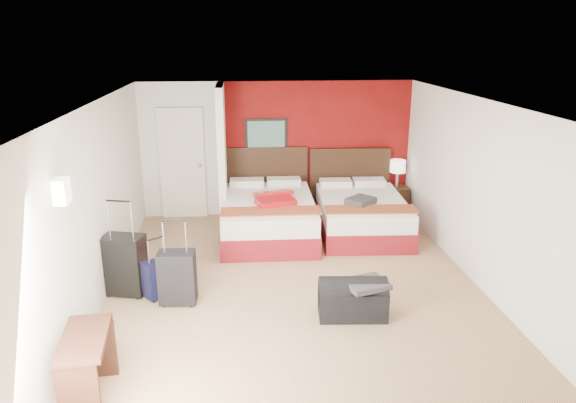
{
  "coord_description": "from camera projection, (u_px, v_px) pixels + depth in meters",
  "views": [
    {
      "loc": [
        -0.72,
        -6.42,
        3.3
      ],
      "look_at": [
        -0.03,
        0.8,
        1.0
      ],
      "focal_mm": 32.99,
      "sensor_mm": 36.0,
      "label": 1
    }
  ],
  "objects": [
    {
      "name": "ground",
      "position": [
        296.0,
        290.0,
        7.16
      ],
      "size": [
        6.5,
        6.5,
        0.0
      ],
      "primitive_type": "plane",
      "color": "tan",
      "rests_on": "ground"
    },
    {
      "name": "room_walls",
      "position": [
        194.0,
        176.0,
        7.99
      ],
      "size": [
        5.02,
        6.52,
        2.5
      ],
      "color": "white",
      "rests_on": "ground"
    },
    {
      "name": "red_accent_panel",
      "position": [
        317.0,
        149.0,
        9.91
      ],
      "size": [
        3.5,
        0.04,
        2.5
      ],
      "primitive_type": "cube",
      "color": "maroon",
      "rests_on": "ground"
    },
    {
      "name": "partition_wall",
      "position": [
        222.0,
        158.0,
        9.16
      ],
      "size": [
        0.12,
        1.2,
        2.5
      ],
      "primitive_type": "cube",
      "color": "silver",
      "rests_on": "ground"
    },
    {
      "name": "entry_door",
      "position": [
        182.0,
        164.0,
        9.72
      ],
      "size": [
        0.82,
        0.06,
        2.05
      ],
      "primitive_type": "cube",
      "color": "silver",
      "rests_on": "ground"
    },
    {
      "name": "bed_left",
      "position": [
        269.0,
        218.0,
        8.96
      ],
      "size": [
        1.59,
        2.23,
        0.66
      ],
      "primitive_type": "cube",
      "rotation": [
        0.0,
        0.0,
        -0.03
      ],
      "color": "white",
      "rests_on": "ground"
    },
    {
      "name": "bed_right",
      "position": [
        362.0,
        216.0,
        9.13
      ],
      "size": [
        1.56,
        2.14,
        0.62
      ],
      "primitive_type": "cube",
      "rotation": [
        0.0,
        0.0,
        -0.06
      ],
      "color": "silver",
      "rests_on": "ground"
    },
    {
      "name": "red_suitcase_open",
      "position": [
        275.0,
        198.0,
        8.76
      ],
      "size": [
        0.8,
        0.96,
        0.1
      ],
      "primitive_type": "cube",
      "rotation": [
        0.0,
        0.0,
        0.27
      ],
      "color": "#A80E14",
      "rests_on": "bed_left"
    },
    {
      "name": "jacket_bundle",
      "position": [
        361.0,
        201.0,
        8.73
      ],
      "size": [
        0.57,
        0.56,
        0.11
      ],
      "primitive_type": "cube",
      "rotation": [
        0.0,
        0.0,
        0.73
      ],
      "color": "#3C3D42",
      "rests_on": "bed_right"
    },
    {
      "name": "nightstand",
      "position": [
        396.0,
        201.0,
        10.02
      ],
      "size": [
        0.42,
        0.42,
        0.56
      ],
      "primitive_type": "cube",
      "rotation": [
        0.0,
        0.0,
        0.06
      ],
      "color": "#331E11",
      "rests_on": "ground"
    },
    {
      "name": "table_lamp",
      "position": [
        397.0,
        174.0,
        9.86
      ],
      "size": [
        0.3,
        0.3,
        0.51
      ],
      "primitive_type": "cylinder",
      "rotation": [
        0.0,
        0.0,
        -0.04
      ],
      "color": "white",
      "rests_on": "nightstand"
    },
    {
      "name": "suitcase_black",
      "position": [
        125.0,
        267.0,
        6.92
      ],
      "size": [
        0.59,
        0.45,
        0.79
      ],
      "primitive_type": "cube",
      "rotation": [
        0.0,
        0.0,
        -0.26
      ],
      "color": "black",
      "rests_on": "ground"
    },
    {
      "name": "suitcase_charcoal",
      "position": [
        177.0,
        279.0,
        6.7
      ],
      "size": [
        0.48,
        0.31,
        0.68
      ],
      "primitive_type": "cube",
      "rotation": [
        0.0,
        0.0,
        -0.07
      ],
      "color": "black",
      "rests_on": "ground"
    },
    {
      "name": "suitcase_navy",
      "position": [
        158.0,
        280.0,
        6.88
      ],
      "size": [
        0.41,
        0.39,
        0.49
      ],
      "primitive_type": "cube",
      "rotation": [
        0.0,
        0.0,
        0.67
      ],
      "color": "black",
      "rests_on": "ground"
    },
    {
      "name": "duffel_bag",
      "position": [
        352.0,
        300.0,
        6.43
      ],
      "size": [
        0.85,
        0.5,
        0.41
      ],
      "primitive_type": "cube",
      "rotation": [
        0.0,
        0.0,
        -0.08
      ],
      "color": "black",
      "rests_on": "ground"
    },
    {
      "name": "jacket_draped",
      "position": [
        366.0,
        284.0,
        6.33
      ],
      "size": [
        0.58,
        0.53,
        0.06
      ],
      "primitive_type": "cube",
      "rotation": [
        0.0,
        0.0,
        0.28
      ],
      "color": "#3A3B3F",
      "rests_on": "duffel_bag"
    },
    {
      "name": "desk",
      "position": [
        88.0,
        367.0,
        4.93
      ],
      "size": [
        0.47,
        0.84,
        0.67
      ],
      "primitive_type": "cube",
      "rotation": [
        0.0,
        0.0,
        0.09
      ],
      "color": "black",
      "rests_on": "ground"
    }
  ]
}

